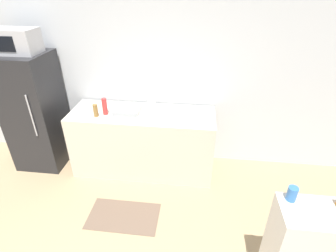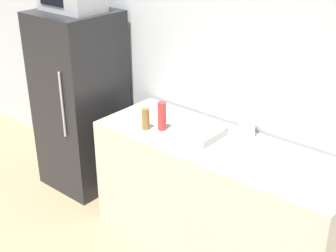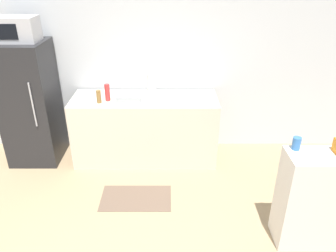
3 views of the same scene
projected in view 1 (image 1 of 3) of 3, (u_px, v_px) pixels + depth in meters
The scene contains 10 objects.
wall_back at pixel (136, 74), 3.60m from camera, with size 8.00×0.06×2.60m, color silver.
refrigerator at pixel (35, 112), 3.65m from camera, with size 0.65×0.66×1.64m.
microwave at pixel (15, 41), 3.17m from camera, with size 0.53×0.33×0.30m.
counter at pixel (143, 142), 3.67m from camera, with size 1.92×0.67×0.90m, color beige.
sink_basin at pixel (127, 110), 3.45m from camera, with size 0.33×0.30×0.06m, color #9EA3A8.
bottle_tall at pixel (105, 106), 3.37m from camera, with size 0.06×0.06×0.22m, color red.
bottle_short at pixel (96, 110), 3.33m from camera, with size 0.06×0.06×0.17m, color olive.
jar at pixel (292, 194), 1.97m from camera, with size 0.07×0.07×0.12m, color #336BB2.
paper_towel_roll at pixel (151, 98), 3.56m from camera, with size 0.12×0.12×0.26m, color white.
kitchen_rug at pixel (124, 216), 3.10m from camera, with size 0.83×0.48×0.01m, color brown.
Camera 1 is at (0.86, -0.53, 2.47)m, focal length 28.00 mm.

